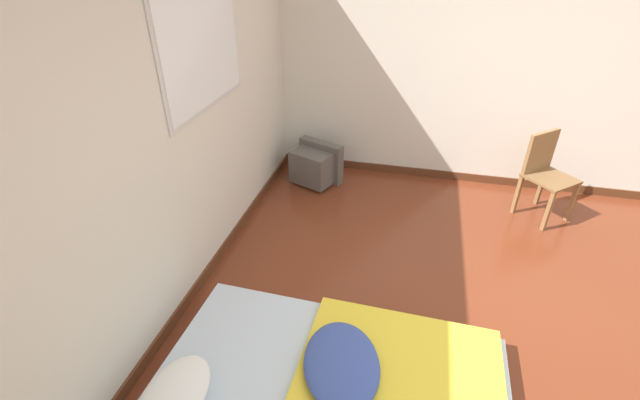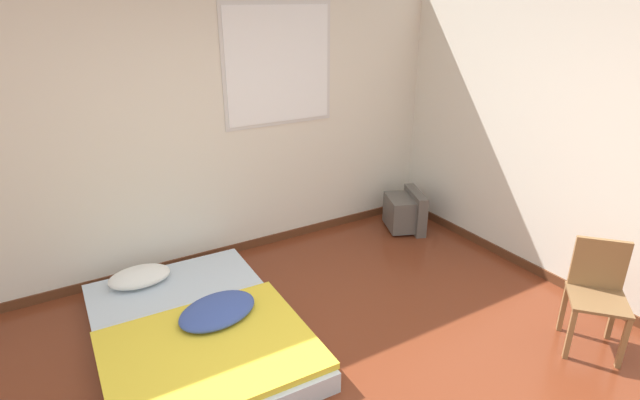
{
  "view_description": "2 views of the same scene",
  "coord_description": "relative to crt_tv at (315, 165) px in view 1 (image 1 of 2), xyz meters",
  "views": [
    {
      "loc": [
        -1.96,
        0.89,
        2.37
      ],
      "look_at": [
        0.86,
        1.56,
        0.59
      ],
      "focal_mm": 24.0,
      "sensor_mm": 36.0,
      "label": 1
    },
    {
      "loc": [
        -1.33,
        -2.02,
        2.49
      ],
      "look_at": [
        0.81,
        1.56,
        0.78
      ],
      "focal_mm": 28.0,
      "sensor_mm": 36.0,
      "label": 2
    }
  ],
  "objects": [
    {
      "name": "wooden_chair",
      "position": [
        -0.1,
        -2.28,
        0.27
      ],
      "size": [
        0.56,
        0.56,
        0.84
      ],
      "color": "olive",
      "rests_on": "ground_plane"
    },
    {
      "name": "wall_right",
      "position": [
        0.47,
        -1.93,
        1.07
      ],
      "size": [
        0.08,
        7.23,
        2.6
      ],
      "color": "silver",
      "rests_on": "ground_plane"
    },
    {
      "name": "crt_tv",
      "position": [
        0.0,
        0.0,
        0.0
      ],
      "size": [
        0.53,
        0.59,
        0.45
      ],
      "color": "#56514C",
      "rests_on": "ground_plane"
    },
    {
      "name": "ground_plane",
      "position": [
        -2.17,
        -1.93,
        -0.22
      ],
      "size": [
        20.0,
        20.0,
        0.0
      ],
      "primitive_type": "plane",
      "color": "maroon"
    },
    {
      "name": "wall_back",
      "position": [
        -2.15,
        0.51,
        1.08
      ],
      "size": [
        7.62,
        0.08,
        2.6
      ],
      "color": "silver",
      "rests_on": "ground_plane"
    }
  ]
}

